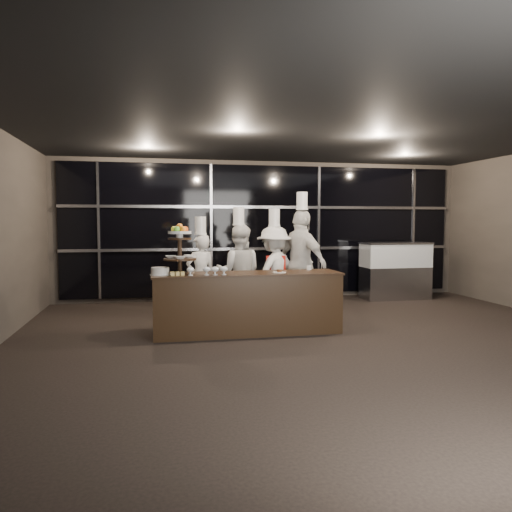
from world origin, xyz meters
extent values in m
plane|color=black|center=(0.00, 0.00, 0.00)|extent=(10.00, 10.00, 0.00)
plane|color=black|center=(0.00, 0.00, 3.00)|extent=(10.00, 10.00, 0.00)
plane|color=#473F38|center=(0.00, 5.00, 1.50)|extent=(9.00, 0.00, 9.00)
cube|color=black|center=(0.00, 4.94, 1.50)|extent=(8.60, 0.04, 2.80)
cube|color=#A5A5AA|center=(0.00, 4.89, 1.10)|extent=(8.60, 0.06, 0.06)
cube|color=#A5A5AA|center=(0.00, 4.89, 2.00)|extent=(8.60, 0.06, 0.06)
cube|color=#A5A5AA|center=(-3.50, 4.91, 1.50)|extent=(0.05, 0.05, 2.80)
cube|color=#A5A5AA|center=(-1.20, 4.91, 1.50)|extent=(0.05, 0.05, 2.80)
cube|color=#A5A5AA|center=(1.20, 4.91, 1.50)|extent=(0.05, 0.05, 2.80)
cube|color=#A5A5AA|center=(3.50, 4.91, 1.50)|extent=(0.05, 0.05, 2.80)
cube|color=black|center=(-1.04, 1.66, 0.45)|extent=(2.80, 0.70, 0.90)
cube|color=black|center=(-1.04, 1.66, 0.91)|extent=(2.84, 0.74, 0.03)
cylinder|color=black|center=(-2.04, 1.66, 0.94)|extent=(0.24, 0.24, 0.03)
cylinder|color=black|center=(-2.04, 1.66, 1.27)|extent=(0.06, 0.06, 0.70)
cylinder|color=black|center=(-2.04, 1.66, 1.14)|extent=(0.48, 0.48, 0.02)
cylinder|color=black|center=(-2.04, 1.66, 1.44)|extent=(0.34, 0.34, 0.02)
cylinder|color=white|center=(-2.04, 1.66, 1.48)|extent=(0.10, 0.10, 0.06)
cylinder|color=white|center=(-2.04, 1.66, 1.53)|extent=(0.34, 0.34, 0.04)
sphere|color=#FF5E15|center=(-1.96, 1.66, 1.58)|extent=(0.09, 0.09, 0.09)
sphere|color=#6FBE31|center=(-2.00, 1.73, 1.58)|extent=(0.09, 0.09, 0.09)
sphere|color=#F85914|center=(-2.07, 1.73, 1.58)|extent=(0.09, 0.09, 0.09)
sphere|color=yellow|center=(-2.12, 1.66, 1.58)|extent=(0.09, 0.09, 0.09)
sphere|color=#5CAE2C|center=(-2.07, 1.59, 1.58)|extent=(0.09, 0.09, 0.09)
sphere|color=orange|center=(-2.00, 1.59, 1.58)|extent=(0.09, 0.09, 0.09)
sphere|color=orange|center=(-2.04, 1.66, 1.62)|extent=(0.09, 0.09, 0.09)
imported|color=white|center=(-2.17, 1.72, 1.17)|extent=(0.16, 0.16, 0.04)
imported|color=white|center=(-1.91, 1.72, 1.18)|extent=(0.15, 0.15, 0.05)
imported|color=white|center=(-2.04, 1.54, 1.17)|extent=(0.16, 0.16, 0.04)
cylinder|color=silver|center=(-1.90, 1.44, 0.93)|extent=(0.07, 0.07, 0.01)
cylinder|color=silver|center=(-1.90, 1.44, 0.96)|extent=(0.02, 0.02, 0.05)
ellipsoid|color=silver|center=(-1.90, 1.44, 1.01)|extent=(0.11, 0.11, 0.08)
ellipsoid|color=#10C55F|center=(-1.90, 1.44, 1.01)|extent=(0.08, 0.08, 0.05)
cylinder|color=silver|center=(-1.67, 1.44, 0.93)|extent=(0.07, 0.07, 0.01)
cylinder|color=silver|center=(-1.67, 1.44, 0.96)|extent=(0.02, 0.02, 0.05)
ellipsoid|color=silver|center=(-1.67, 1.44, 1.01)|extent=(0.11, 0.11, 0.08)
ellipsoid|color=red|center=(-1.67, 1.44, 1.01)|extent=(0.08, 0.08, 0.05)
cylinder|color=silver|center=(-1.55, 1.44, 0.93)|extent=(0.07, 0.07, 0.01)
cylinder|color=silver|center=(-1.55, 1.44, 0.96)|extent=(0.02, 0.02, 0.05)
ellipsoid|color=silver|center=(-1.55, 1.44, 1.01)|extent=(0.11, 0.11, 0.08)
ellipsoid|color=beige|center=(-1.55, 1.44, 1.01)|extent=(0.08, 0.08, 0.05)
cylinder|color=silver|center=(-1.42, 1.44, 0.93)|extent=(0.07, 0.07, 0.01)
cylinder|color=silver|center=(-1.42, 1.44, 0.96)|extent=(0.02, 0.02, 0.05)
ellipsoid|color=silver|center=(-1.42, 1.44, 1.01)|extent=(0.11, 0.11, 0.08)
ellipsoid|color=#471910|center=(-1.42, 1.44, 1.01)|extent=(0.08, 0.08, 0.05)
cylinder|color=white|center=(-2.32, 1.61, 0.93)|extent=(0.30, 0.30, 0.01)
cylinder|color=white|center=(-2.32, 1.61, 0.98)|extent=(0.26, 0.26, 0.10)
cube|color=#F9DA79|center=(-2.15, 1.46, 0.95)|extent=(0.05, 0.06, 0.05)
cube|color=#F9DA79|center=(-2.08, 1.46, 0.95)|extent=(0.05, 0.06, 0.05)
cube|color=#F9DA79|center=(-2.01, 1.46, 0.95)|extent=(0.05, 0.06, 0.05)
cube|color=#F9DA79|center=(-2.15, 1.53, 0.95)|extent=(0.05, 0.06, 0.05)
cube|color=#F9DA79|center=(-2.08, 1.53, 0.95)|extent=(0.05, 0.06, 0.05)
cube|color=#F9DA79|center=(-2.01, 1.53, 0.95)|extent=(0.05, 0.06, 0.05)
cylinder|color=white|center=(-0.56, 1.56, 0.93)|extent=(0.20, 0.20, 0.01)
cylinder|color=#4C2814|center=(-0.56, 1.56, 0.95)|extent=(0.08, 0.08, 0.04)
cylinder|color=white|center=(0.02, 1.91, 0.96)|extent=(0.08, 0.08, 0.07)
cube|color=#A5A5AA|center=(2.75, 4.30, 0.35)|extent=(1.44, 0.62, 0.70)
cube|color=silver|center=(2.75, 4.30, 0.95)|extent=(1.44, 0.62, 0.50)
cube|color=#FFC67F|center=(2.75, 4.30, 0.95)|extent=(1.33, 0.51, 0.40)
cube|color=#A5A5AA|center=(2.75, 4.30, 1.22)|extent=(1.46, 0.64, 0.04)
imported|color=silver|center=(-1.62, 2.84, 0.74)|extent=(0.62, 0.51, 1.47)
cylinder|color=white|center=(-1.62, 2.84, 1.62)|extent=(0.19, 0.19, 0.30)
cylinder|color=white|center=(-1.62, 2.84, 1.48)|extent=(0.21, 0.21, 0.03)
imported|color=white|center=(-0.98, 2.69, 0.82)|extent=(0.91, 0.78, 1.63)
cylinder|color=white|center=(-0.98, 2.69, 1.78)|extent=(0.19, 0.19, 0.30)
cylinder|color=white|center=(-0.98, 2.69, 1.64)|extent=(0.21, 0.21, 0.03)
imported|color=white|center=(-0.35, 2.71, 0.80)|extent=(1.20, 1.07, 1.61)
cylinder|color=white|center=(-0.35, 2.71, 1.76)|extent=(0.19, 0.19, 0.30)
cylinder|color=white|center=(-0.35, 2.71, 1.61)|extent=(0.21, 0.21, 0.03)
cube|color=#B3170D|center=(-0.35, 2.59, 0.80)|extent=(0.34, 0.03, 0.60)
imported|color=white|center=(0.12, 2.66, 0.95)|extent=(0.93, 1.20, 1.90)
cylinder|color=white|center=(0.12, 2.66, 2.05)|extent=(0.19, 0.19, 0.30)
cylinder|color=white|center=(0.12, 2.66, 1.90)|extent=(0.21, 0.21, 0.03)
camera|label=1|loc=(-2.41, -5.69, 1.70)|focal=35.00mm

